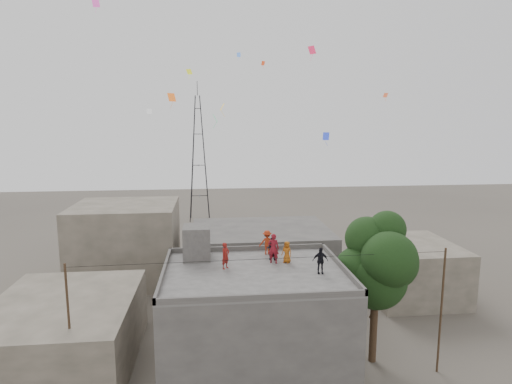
% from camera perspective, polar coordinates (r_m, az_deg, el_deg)
% --- Properties ---
extents(ground, '(140.00, 140.00, 0.00)m').
position_cam_1_polar(ground, '(26.68, -0.22, -22.95)').
color(ground, '#4B453D').
rests_on(ground, ground).
extents(main_building, '(10.00, 8.00, 6.10)m').
position_cam_1_polar(main_building, '(25.19, -0.22, -17.07)').
color(main_building, '#464442').
rests_on(main_building, ground).
extents(parapet, '(10.00, 8.00, 0.30)m').
position_cam_1_polar(parapet, '(23.94, -0.23, -10.19)').
color(parapet, '#464442').
rests_on(parapet, main_building).
extents(stair_head_box, '(1.60, 1.80, 2.00)m').
position_cam_1_polar(stair_head_box, '(26.07, -7.88, -6.69)').
color(stair_head_box, '#464442').
rests_on(stair_head_box, main_building).
extents(neighbor_west, '(8.00, 10.00, 4.00)m').
position_cam_1_polar(neighbor_west, '(28.69, -24.17, -16.81)').
color(neighbor_west, '#575144').
rests_on(neighbor_west, ground).
extents(neighbor_north, '(12.00, 9.00, 5.00)m').
position_cam_1_polar(neighbor_north, '(38.54, 0.62, -8.46)').
color(neighbor_north, '#464442').
rests_on(neighbor_north, ground).
extents(neighbor_northwest, '(9.00, 8.00, 7.00)m').
position_cam_1_polar(neighbor_northwest, '(40.66, -16.88, -6.45)').
color(neighbor_northwest, '#575144').
rests_on(neighbor_northwest, ground).
extents(neighbor_east, '(7.00, 8.00, 4.40)m').
position_cam_1_polar(neighbor_east, '(38.26, 19.78, -9.63)').
color(neighbor_east, '#575144').
rests_on(neighbor_east, ground).
extents(tree, '(4.90, 4.60, 9.10)m').
position_cam_1_polar(tree, '(26.28, 16.04, -9.10)').
color(tree, black).
rests_on(tree, ground).
extents(utility_line, '(20.12, 0.62, 7.40)m').
position_cam_1_polar(utility_line, '(23.78, 1.35, -16.66)').
color(utility_line, black).
rests_on(utility_line, ground).
extents(transmission_tower, '(2.97, 2.97, 20.01)m').
position_cam_1_polar(transmission_tower, '(62.70, -7.64, 4.44)').
color(transmission_tower, black).
rests_on(transmission_tower, ground).
extents(person_red_adult, '(0.74, 0.59, 1.76)m').
position_cam_1_polar(person_red_adult, '(25.09, 2.35, -7.52)').
color(person_red_adult, maroon).
rests_on(person_red_adult, main_building).
extents(person_orange_child, '(0.74, 0.70, 1.28)m').
position_cam_1_polar(person_orange_child, '(25.28, 4.13, -7.98)').
color(person_orange_child, '#AA5413').
rests_on(person_orange_child, main_building).
extents(person_dark_child, '(0.81, 0.76, 1.34)m').
position_cam_1_polar(person_dark_child, '(25.77, 2.12, -7.55)').
color(person_dark_child, black).
rests_on(person_dark_child, main_building).
extents(person_dark_adult, '(0.87, 0.41, 1.44)m').
position_cam_1_polar(person_dark_adult, '(23.70, 8.57, -9.04)').
color(person_dark_adult, black).
rests_on(person_dark_adult, main_building).
extents(person_orange_adult, '(1.01, 0.62, 1.51)m').
position_cam_1_polar(person_orange_adult, '(26.74, 1.49, -6.73)').
color(person_orange_adult, '#A02C12').
rests_on(person_orange_adult, main_building).
extents(person_red_child, '(0.64, 0.64, 1.49)m').
position_cam_1_polar(person_red_child, '(24.25, -4.09, -8.47)').
color(person_red_child, maroon).
rests_on(person_red_child, main_building).
extents(kites, '(20.57, 13.63, 7.49)m').
position_cam_1_polar(kites, '(30.23, -1.80, 13.97)').
color(kites, orange).
rests_on(kites, ground).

